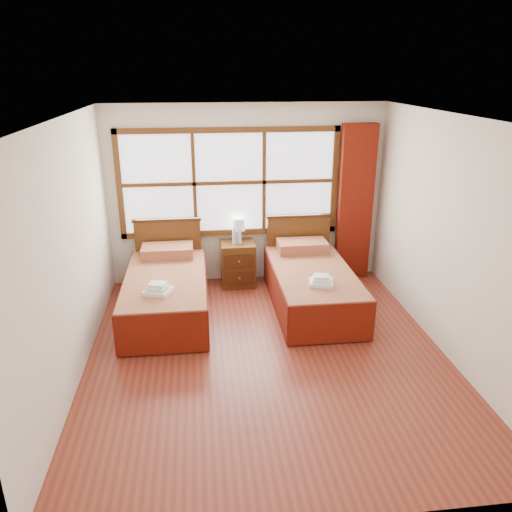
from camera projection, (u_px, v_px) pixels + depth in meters
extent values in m
plane|color=maroon|center=(267.00, 355.00, 5.64)|extent=(4.50, 4.50, 0.00)
plane|color=white|center=(269.00, 117.00, 4.72)|extent=(4.50, 4.50, 0.00)
plane|color=silver|center=(247.00, 195.00, 7.27)|extent=(4.00, 0.00, 4.00)
plane|color=silver|center=(69.00, 254.00, 4.96)|extent=(0.00, 4.50, 4.50)
plane|color=silver|center=(451.00, 239.00, 5.40)|extent=(0.00, 4.50, 4.50)
cube|color=white|center=(229.00, 183.00, 7.15)|extent=(3.00, 0.02, 1.40)
cube|color=#532E12|center=(230.00, 232.00, 7.39)|extent=(3.16, 0.06, 0.08)
cube|color=#532E12|center=(228.00, 130.00, 6.87)|extent=(3.16, 0.06, 0.08)
cube|color=#532E12|center=(119.00, 186.00, 6.96)|extent=(0.08, 0.06, 1.56)
cube|color=#532E12|center=(334.00, 180.00, 7.30)|extent=(0.08, 0.06, 1.56)
cube|color=#532E12|center=(194.00, 184.00, 7.07)|extent=(0.05, 0.05, 1.40)
cube|color=#532E12|center=(264.00, 182.00, 7.18)|extent=(0.05, 0.05, 1.40)
cube|color=#532E12|center=(229.00, 183.00, 7.13)|extent=(3.00, 0.05, 0.05)
cube|color=maroon|center=(355.00, 203.00, 7.37)|extent=(0.50, 0.16, 2.30)
cube|color=#391E0B|center=(167.00, 304.00, 6.51)|extent=(0.91, 1.82, 0.30)
cube|color=maroon|center=(166.00, 285.00, 6.42)|extent=(1.02, 2.01, 0.25)
cube|color=maroon|center=(126.00, 298.00, 6.41)|extent=(0.03, 2.01, 0.50)
cube|color=maroon|center=(206.00, 294.00, 6.52)|extent=(0.03, 2.01, 0.50)
cube|color=maroon|center=(162.00, 334.00, 5.54)|extent=(1.02, 0.03, 0.50)
cube|color=maroon|center=(167.00, 251.00, 7.02)|extent=(0.71, 0.41, 0.16)
cube|color=#532E12|center=(169.00, 253.00, 7.33)|extent=(0.95, 0.06, 0.99)
cube|color=#391E0B|center=(167.00, 220.00, 7.15)|extent=(0.99, 0.08, 0.04)
cube|color=#391E0B|center=(312.00, 297.00, 6.72)|extent=(0.90, 1.80, 0.29)
cube|color=maroon|center=(313.00, 278.00, 6.63)|extent=(1.01, 2.00, 0.25)
cube|color=maroon|center=(275.00, 290.00, 6.63)|extent=(0.03, 2.00, 0.50)
cube|color=maroon|center=(349.00, 287.00, 6.74)|extent=(0.03, 2.00, 0.50)
cube|color=maroon|center=(331.00, 324.00, 5.76)|extent=(1.01, 0.03, 0.50)
cube|color=maroon|center=(302.00, 246.00, 7.23)|extent=(0.71, 0.41, 0.16)
cube|color=#532E12|center=(298.00, 248.00, 7.54)|extent=(0.94, 0.06, 0.98)
cube|color=#391E0B|center=(299.00, 216.00, 7.36)|extent=(0.98, 0.08, 0.04)
cube|color=#532E12|center=(238.00, 264.00, 7.37)|extent=(0.49, 0.44, 0.66)
cube|color=#391E0B|center=(239.00, 278.00, 7.20)|extent=(0.43, 0.02, 0.20)
cube|color=#391E0B|center=(239.00, 261.00, 7.11)|extent=(0.43, 0.02, 0.20)
sphere|color=#A77738|center=(239.00, 279.00, 7.18)|extent=(0.03, 0.03, 0.03)
sphere|color=#A77738|center=(239.00, 262.00, 7.09)|extent=(0.03, 0.03, 0.03)
cube|color=white|center=(158.00, 291.00, 5.90)|extent=(0.38, 0.36, 0.05)
cube|color=white|center=(158.00, 288.00, 5.88)|extent=(0.28, 0.27, 0.04)
cube|color=white|center=(158.00, 284.00, 5.86)|extent=(0.24, 0.22, 0.04)
cube|color=white|center=(321.00, 283.00, 6.14)|extent=(0.34, 0.31, 0.05)
cube|color=white|center=(321.00, 280.00, 6.12)|extent=(0.25, 0.23, 0.04)
cube|color=white|center=(321.00, 277.00, 6.11)|extent=(0.21, 0.19, 0.04)
cylinder|color=gold|center=(239.00, 241.00, 7.30)|extent=(0.11, 0.11, 0.02)
cylinder|color=gold|center=(239.00, 235.00, 7.27)|extent=(0.02, 0.02, 0.15)
cylinder|color=white|center=(239.00, 224.00, 7.21)|extent=(0.18, 0.18, 0.18)
cylinder|color=silver|center=(234.00, 237.00, 7.17)|extent=(0.06, 0.06, 0.20)
cylinder|color=blue|center=(234.00, 230.00, 7.13)|extent=(0.03, 0.03, 0.03)
cylinder|color=silver|center=(239.00, 236.00, 7.20)|extent=(0.06, 0.06, 0.21)
cylinder|color=blue|center=(239.00, 228.00, 7.16)|extent=(0.03, 0.03, 0.03)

